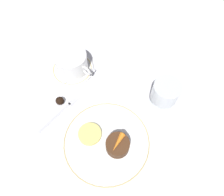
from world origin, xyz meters
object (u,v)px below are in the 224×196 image
(coffee_cup, at_px, (72,62))
(wine_glass, at_px, (165,93))
(dinner_plate, at_px, (107,142))
(fork, at_px, (66,107))
(dessert_cake, at_px, (118,145))

(coffee_cup, height_order, wine_glass, wine_glass)
(dinner_plate, relative_size, coffee_cup, 1.97)
(wine_glass, bearing_deg, fork, -142.87)
(dinner_plate, height_order, coffee_cup, coffee_cup)
(dinner_plate, xyz_separation_m, coffee_cup, (-0.23, 0.13, 0.04))
(coffee_cup, bearing_deg, dinner_plate, -29.36)
(dinner_plate, bearing_deg, dessert_cake, 9.42)
(coffee_cup, xyz_separation_m, dessert_cake, (0.27, -0.13, -0.01))
(dinner_plate, xyz_separation_m, wine_glass, (0.06, 0.18, 0.07))
(fork, bearing_deg, coffee_cup, 121.75)
(wine_glass, bearing_deg, coffee_cup, -169.74)
(dinner_plate, height_order, wine_glass, wine_glass)
(fork, relative_size, dessert_cake, 2.79)
(dessert_cake, bearing_deg, fork, 176.63)
(coffee_cup, relative_size, dessert_cake, 2.02)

